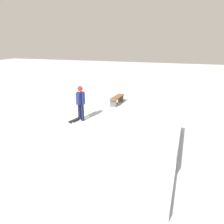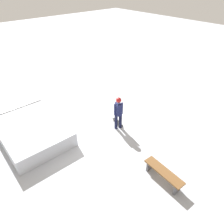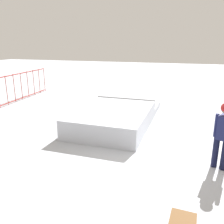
{
  "view_description": "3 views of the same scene",
  "coord_description": "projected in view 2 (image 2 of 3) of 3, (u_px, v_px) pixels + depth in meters",
  "views": [
    {
      "loc": [
        9.15,
        2.75,
        3.94
      ],
      "look_at": [
        0.06,
        -0.13,
        0.9
      ],
      "focal_mm": 37.56,
      "sensor_mm": 36.0,
      "label": 1
    },
    {
      "loc": [
        -6.73,
        3.49,
        6.41
      ],
      "look_at": [
        -0.76,
        -1.76,
        1.0
      ],
      "focal_mm": 33.04,
      "sensor_mm": 36.0,
      "label": 2
    },
    {
      "loc": [
        -6.95,
        -1.08,
        3.13
      ],
      "look_at": [
        1.17,
        1.47,
        0.6
      ],
      "focal_mm": 38.27,
      "sensor_mm": 36.0,
      "label": 3
    }
  ],
  "objects": [
    {
      "name": "skateboard",
      "position": [
        118.0,
        122.0,
        10.49
      ],
      "size": [
        0.82,
        0.4,
        0.09
      ],
      "rotation": [
        0.0,
        0.0,
        2.89
      ],
      "color": "black",
      "rests_on": "ground"
    },
    {
      "name": "skater",
      "position": [
        118.0,
        111.0,
        9.68
      ],
      "size": [
        0.44,
        0.41,
        1.73
      ],
      "rotation": [
        0.0,
        0.0,
        2.72
      ],
      "color": "black",
      "rests_on": "ground"
    },
    {
      "name": "skate_ramp",
      "position": [
        28.0,
        127.0,
        9.75
      ],
      "size": [
        5.44,
        2.68,
        0.74
      ],
      "rotation": [
        0.0,
        0.0,
        -0.02
      ],
      "color": "silver",
      "rests_on": "ground"
    },
    {
      "name": "park_bench",
      "position": [
        163.0,
        173.0,
        7.48
      ],
      "size": [
        1.62,
        0.51,
        0.48
      ],
      "rotation": [
        0.0,
        0.0,
        6.21
      ],
      "color": "brown",
      "rests_on": "ground"
    },
    {
      "name": "ground_plane",
      "position": [
        73.0,
        137.0,
        9.69
      ],
      "size": [
        60.0,
        60.0,
        0.0
      ],
      "primitive_type": "plane",
      "color": "#B2B7C1"
    }
  ]
}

